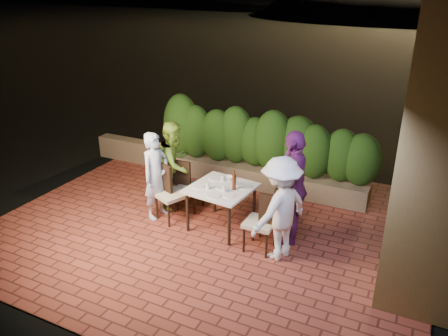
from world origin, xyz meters
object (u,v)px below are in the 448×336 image
Objects in this scene: dining_table at (221,207)px; chair_left_front at (171,194)px; parapet_lamp at (154,141)px; beer_bottle at (234,180)px; chair_left_back at (190,186)px; diner_blue at (156,176)px; diner_white at (280,209)px; bowl at (228,178)px; chair_right_back at (275,212)px; diner_green at (175,164)px; diner_purple at (293,187)px; chair_right_front at (260,222)px.

chair_left_front reaches higher than dining_table.
beer_bottle is at bearing -32.97° from parapet_lamp.
beer_bottle is 0.36× the size of chair_left_back.
chair_left_front is (-1.12, -0.14, -0.42)m from beer_bottle.
chair_left_back is 0.59× the size of diner_blue.
dining_table is 0.61× the size of diner_white.
chair_right_back reaches higher than bowl.
diner_green reaches higher than bowl.
diner_purple is at bearing 9.05° from beer_bottle.
chair_right_back is 0.47× the size of diner_purple.
parapet_lamp is at bearing -32.65° from chair_right_front.
diner_purple is (2.05, 0.29, 0.42)m from chair_left_front.
dining_table is 1.26m from diner_blue.
chair_left_front is 1.81m from chair_right_back.
diner_green is at bearing 169.47° from chair_left_back.
bowl is at bearing -5.48° from chair_left_back.
parapet_lamp is at bearing 154.59° from chair_left_front.
diner_green is at bearing 138.30° from chair_left_front.
diner_white is at bearing -18.53° from dining_table.
chair_right_back is at bearing -72.98° from diner_blue.
chair_left_back is 0.94× the size of chair_right_front.
beer_bottle is 0.83m from chair_right_back.
chair_left_back is (-0.82, 0.37, 0.08)m from dining_table.
chair_left_back reaches higher than parapet_lamp.
diner_blue is at bearing -156.53° from chair_left_front.
bowl is 1.38m from diner_white.
dining_table is 0.90m from chair_right_back.
diner_green reaches higher than chair_right_front.
beer_bottle is (0.22, 0.01, 0.54)m from dining_table.
dining_table is 1.28m from diner_white.
diner_purple is at bearing -24.18° from parapet_lamp.
chair_right_front is 0.45m from diner_white.
diner_green is at bearing 163.83° from beer_bottle.
diner_green is (-0.25, 0.54, 0.31)m from chair_left_front.
chair_right_back is 6.14× the size of parapet_lamp.
beer_bottle reaches higher than chair_right_front.
parapet_lamp is (-3.43, 2.18, 0.09)m from chair_right_front.
chair_right_back is (0.67, 0.12, -0.48)m from beer_bottle.
chair_right_back is at bearing 8.37° from dining_table.
diner_purple is (1.19, -0.18, 0.15)m from bowl.
beer_bottle is 0.33× the size of chair_left_front.
diner_purple is at bearing 7.82° from dining_table.
chair_left_front is (-0.86, -0.47, -0.28)m from bowl.
diner_white is at bearing -24.24° from chair_left_back.
chair_left_front is at bearing -151.20° from bowl.
chair_left_front is 0.51m from chair_left_back.
bowl is at bearing -3.73° from chair_right_back.
chair_left_back is at bearing 0.95° from chair_right_back.
diner_purple is at bearing -165.30° from chair_right_back.
diner_blue reaches higher than chair_right_back.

